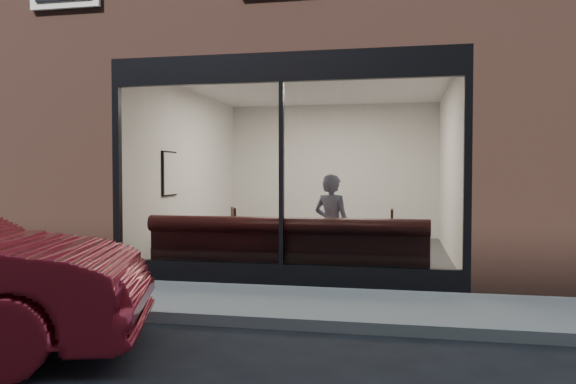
% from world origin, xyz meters
% --- Properties ---
extents(ground, '(120.00, 120.00, 0.00)m').
position_xyz_m(ground, '(0.00, 0.00, 0.00)').
color(ground, black).
rests_on(ground, ground).
extents(sidewalk_near, '(40.00, 2.00, 0.01)m').
position_xyz_m(sidewalk_near, '(0.00, 1.00, 0.01)').
color(sidewalk_near, gray).
rests_on(sidewalk_near, ground).
extents(kerb_near, '(40.00, 0.10, 0.12)m').
position_xyz_m(kerb_near, '(0.00, -0.05, 0.06)').
color(kerb_near, gray).
rests_on(kerb_near, ground).
extents(host_building_pier_left, '(2.50, 12.00, 3.20)m').
position_xyz_m(host_building_pier_left, '(-3.75, 8.00, 1.60)').
color(host_building_pier_left, '#553226').
rests_on(host_building_pier_left, ground).
extents(host_building_pier_right, '(2.50, 12.00, 3.20)m').
position_xyz_m(host_building_pier_right, '(3.75, 8.00, 1.60)').
color(host_building_pier_right, '#553226').
rests_on(host_building_pier_right, ground).
extents(host_building_backfill, '(5.00, 6.00, 3.20)m').
position_xyz_m(host_building_backfill, '(0.00, 11.00, 1.60)').
color(host_building_backfill, '#553226').
rests_on(host_building_backfill, ground).
extents(cafe_floor, '(6.00, 6.00, 0.00)m').
position_xyz_m(cafe_floor, '(0.00, 5.00, 0.02)').
color(cafe_floor, '#2D2D30').
rests_on(cafe_floor, ground).
extents(cafe_ceiling, '(6.00, 6.00, 0.00)m').
position_xyz_m(cafe_ceiling, '(0.00, 5.00, 3.19)').
color(cafe_ceiling, white).
rests_on(cafe_ceiling, host_building_upper).
extents(cafe_wall_back, '(5.00, 0.00, 5.00)m').
position_xyz_m(cafe_wall_back, '(0.00, 7.99, 1.60)').
color(cafe_wall_back, silver).
rests_on(cafe_wall_back, ground).
extents(cafe_wall_left, '(0.00, 6.00, 6.00)m').
position_xyz_m(cafe_wall_left, '(-2.49, 5.00, 1.60)').
color(cafe_wall_left, silver).
rests_on(cafe_wall_left, ground).
extents(cafe_wall_right, '(0.00, 6.00, 6.00)m').
position_xyz_m(cafe_wall_right, '(2.49, 5.00, 1.60)').
color(cafe_wall_right, silver).
rests_on(cafe_wall_right, ground).
extents(storefront_kick, '(5.00, 0.10, 0.30)m').
position_xyz_m(storefront_kick, '(0.00, 2.05, 0.15)').
color(storefront_kick, black).
rests_on(storefront_kick, ground).
extents(storefront_header, '(5.00, 0.10, 0.40)m').
position_xyz_m(storefront_header, '(0.00, 2.05, 3.00)').
color(storefront_header, black).
rests_on(storefront_header, host_building_upper).
extents(storefront_mullion, '(0.06, 0.10, 2.50)m').
position_xyz_m(storefront_mullion, '(0.00, 2.05, 1.55)').
color(storefront_mullion, black).
rests_on(storefront_mullion, storefront_kick).
extents(storefront_glass, '(4.80, 0.00, 4.80)m').
position_xyz_m(storefront_glass, '(0.00, 2.02, 1.55)').
color(storefront_glass, white).
rests_on(storefront_glass, storefront_kick).
extents(banquette, '(4.00, 0.55, 0.45)m').
position_xyz_m(banquette, '(0.00, 2.45, 0.23)').
color(banquette, '#341313').
rests_on(banquette, cafe_floor).
extents(person, '(0.66, 0.55, 1.54)m').
position_xyz_m(person, '(0.61, 2.73, 0.77)').
color(person, '#96A1C3').
rests_on(person, cafe_floor).
extents(cafe_table_left, '(0.81, 0.81, 0.04)m').
position_xyz_m(cafe_table_left, '(-1.77, 3.75, 0.74)').
color(cafe_table_left, black).
rests_on(cafe_table_left, cafe_floor).
extents(cafe_table_right, '(0.85, 0.85, 0.04)m').
position_xyz_m(cafe_table_right, '(0.70, 3.19, 0.74)').
color(cafe_table_right, black).
rests_on(cafe_table_right, cafe_floor).
extents(cafe_chair_left, '(0.60, 0.60, 0.04)m').
position_xyz_m(cafe_chair_left, '(-1.44, 3.88, 0.24)').
color(cafe_chair_left, black).
rests_on(cafe_chair_left, cafe_floor).
extents(cafe_chair_right, '(0.45, 0.45, 0.04)m').
position_xyz_m(cafe_chair_right, '(1.28, 4.04, 0.24)').
color(cafe_chair_right, black).
rests_on(cafe_chair_right, cafe_floor).
extents(wall_poster, '(0.02, 0.56, 0.74)m').
position_xyz_m(wall_poster, '(-2.45, 3.97, 1.54)').
color(wall_poster, white).
rests_on(wall_poster, cafe_wall_left).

